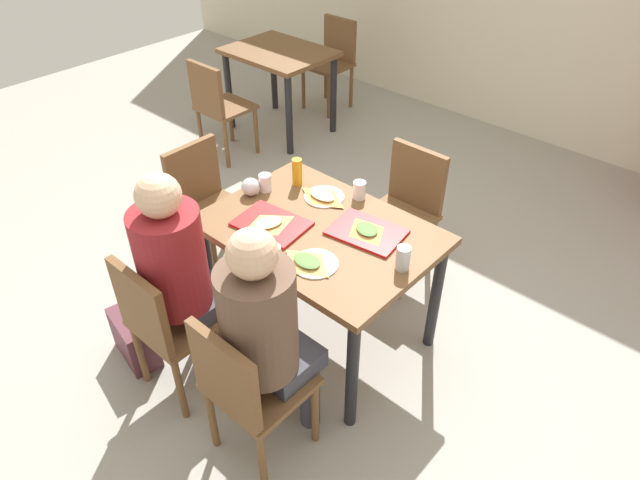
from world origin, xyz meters
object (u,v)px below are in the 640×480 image
Objects in this scene: chair_far_side at (406,205)px; person_in_red at (180,267)px; foil_bundle at (251,187)px; condiment_bottle at (297,172)px; pizza_slice_c at (322,196)px; soda_can at (403,258)px; chair_near_left at (164,320)px; plastic_cup_c at (265,183)px; plastic_cup_b at (274,255)px; tray_red_far at (367,232)px; tray_red_near at (272,224)px; pizza_slice_b at (367,230)px; main_table at (320,244)px; plastic_cup_a at (359,190)px; pizza_slice_a at (269,224)px; background_chair_near at (217,103)px; paper_plate_center at (324,197)px; background_table at (280,65)px; paper_plate_near_edge at (315,264)px; chair_near_right at (245,386)px; background_chair_far at (333,57)px; pizza_slice_d at (307,262)px; person_in_brown_jacket at (266,328)px; handbag at (135,338)px; chair_left_end at (206,200)px.

chair_far_side is 1.51m from person_in_red.
condiment_bottle is at bearing 65.00° from foil_bundle.
soda_can is at bearing -15.93° from pizza_slice_c.
plastic_cup_c is (-0.17, 0.86, 0.31)m from chair_near_left.
tray_red_far is at bearing 69.95° from plastic_cup_b.
pizza_slice_b is at bearing 32.75° from tray_red_near.
tray_red_far is (0.20, 0.12, 0.11)m from main_table.
foil_bundle is (-0.46, -0.37, 0.00)m from plastic_cup_a.
plastic_cup_c is (-0.27, 0.23, 0.03)m from pizza_slice_a.
chair_near_left reaches higher than pizza_slice_a.
chair_far_side is at bearing 58.95° from foil_bundle.
condiment_bottle is 1.85m from background_chair_near.
chair_far_side is (0.00, 0.80, -0.16)m from main_table.
chair_far_side reaches higher than pizza_slice_b.
chair_near_left is at bearing -100.30° from chair_far_side.
background_table is at bearing 141.23° from paper_plate_center.
chair_far_side is at bearing 78.74° from person_in_red.
paper_plate_center is 1.80× the size of soda_can.
foil_bundle is at bearing -33.22° from background_chair_near.
chair_near_left is 3.07m from background_table.
soda_can is at bearing 37.94° from paper_plate_near_edge.
chair_near_right is at bearing -52.95° from tray_red_near.
plastic_cup_c reaches higher than background_chair_far.
soda_can is (0.78, 0.82, 0.32)m from chair_near_left.
tray_red_far is 0.38m from pizza_slice_d.
paper_plate_near_edge is at bearing 40.62° from plastic_cup_b.
plastic_cup_c is (-0.64, 0.29, 0.05)m from paper_plate_near_edge.
paper_plate_near_edge is (0.35, -0.46, 0.00)m from paper_plate_center.
chair_near_right is 0.60m from plastic_cup_b.
condiment_bottle is (-0.87, 0.21, 0.02)m from soda_can.
pizza_slice_d is (0.32, -0.48, 0.01)m from paper_plate_center.
person_in_brown_jacket is 3.51× the size of tray_red_far.
chair_near_right is at bearing -56.98° from condiment_bottle.
condiment_bottle reaches higher than handbag.
person_in_brown_jacket reaches higher than soda_can.
condiment_bottle is (0.59, 0.23, 0.34)m from chair_left_end.
person_in_brown_jacket is 0.45m from paper_plate_near_edge.
person_in_red is 12.65× the size of plastic_cup_c.
background_table is 0.74m from background_chair_near.
paper_plate_near_edge is at bearing -142.06° from soda_can.
background_chair_near is (-2.06, 1.34, -0.31)m from plastic_cup_b.
pizza_slice_b is at bearing 95.17° from chair_near_right.
plastic_cup_b is at bearing -38.75° from pizza_slice_a.
chair_left_end is at bearing 130.16° from chair_near_left.
paper_plate_center is at bearing 83.55° from chair_near_left.
person_in_brown_jacket is 6.02× the size of pizza_slice_d.
person_in_brown_jacket is at bearing -62.03° from pizza_slice_c.
foil_bundle is (-0.32, -0.23, 0.03)m from pizza_slice_c.
person_in_red reaches higher than tray_red_near.
pizza_slice_a and pizza_slice_b have the same top height.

